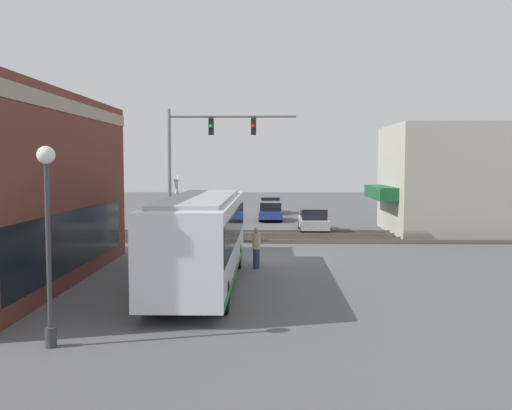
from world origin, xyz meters
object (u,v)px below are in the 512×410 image
(parked_car_silver, at_px, (313,220))
(parked_car_blue, at_px, (271,212))
(crossing_signal, at_px, (177,203))
(parked_car_white, at_px, (270,205))
(pedestrian_near_bus, at_px, (256,248))
(city_bus, at_px, (201,237))
(pedestrian_at_crossing, at_px, (193,225))
(streetlamp, at_px, (48,228))

(parked_car_silver, bearing_deg, parked_car_blue, 22.19)
(crossing_signal, xyz_separation_m, parked_car_white, (19.44, -5.25, -1.59))
(crossing_signal, xyz_separation_m, parked_car_blue, (12.99, -5.25, -1.62))
(parked_car_white, bearing_deg, pedestrian_near_bus, 178.60)
(city_bus, bearing_deg, crossing_signal, 13.87)
(city_bus, relative_size, parked_car_blue, 2.69)
(city_bus, xyz_separation_m, parked_car_silver, (16.86, -5.40, -1.11))
(parked_car_blue, distance_m, pedestrian_near_bus, 20.27)
(pedestrian_at_crossing, relative_size, pedestrian_near_bus, 1.05)
(streetlamp, bearing_deg, crossing_signal, -0.69)
(parked_car_silver, xyz_separation_m, pedestrian_near_bus, (-13.39, 3.45, 0.19))
(crossing_signal, xyz_separation_m, parked_car_silver, (6.12, -8.05, -1.58))
(parked_car_silver, distance_m, pedestrian_near_bus, 13.83)
(city_bus, bearing_deg, parked_car_blue, -6.25)
(parked_car_silver, relative_size, parked_car_blue, 1.03)
(streetlamp, bearing_deg, parked_car_blue, -10.06)
(parked_car_blue, xyz_separation_m, parked_car_white, (6.45, 0.00, 0.02))
(city_bus, distance_m, parked_car_silver, 17.74)
(parked_car_silver, xyz_separation_m, pedestrian_at_crossing, (-5.20, 7.28, 0.24))
(crossing_signal, relative_size, parked_car_silver, 0.88)
(parked_car_silver, height_order, pedestrian_at_crossing, pedestrian_at_crossing)
(city_bus, height_order, crossing_signal, crossing_signal)
(parked_car_blue, distance_m, parked_car_white, 6.45)
(parked_car_silver, bearing_deg, city_bus, 162.24)
(city_bus, relative_size, streetlamp, 2.30)
(parked_car_silver, bearing_deg, crossing_signal, 127.25)
(parked_car_white, distance_m, pedestrian_at_crossing, 19.06)
(parked_car_blue, bearing_deg, parked_car_silver, -157.81)
(crossing_signal, height_order, pedestrian_at_crossing, crossing_signal)
(city_bus, height_order, parked_car_silver, city_bus)
(city_bus, relative_size, pedestrian_near_bus, 6.40)
(parked_car_white, height_order, pedestrian_at_crossing, pedestrian_at_crossing)
(parked_car_blue, distance_m, pedestrian_at_crossing, 12.88)
(parked_car_white, bearing_deg, streetlamp, 171.65)
(parked_car_white, bearing_deg, pedestrian_at_crossing, 166.40)
(streetlamp, height_order, parked_car_white, streetlamp)
(parked_car_silver, relative_size, pedestrian_near_bus, 2.45)
(city_bus, relative_size, pedestrian_at_crossing, 6.11)
(parked_car_silver, height_order, parked_car_blue, parked_car_silver)
(parked_car_blue, xyz_separation_m, pedestrian_near_bus, (-20.25, 0.65, 0.23))
(pedestrian_at_crossing, bearing_deg, pedestrian_near_bus, -154.93)
(parked_car_silver, bearing_deg, pedestrian_near_bus, 165.54)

